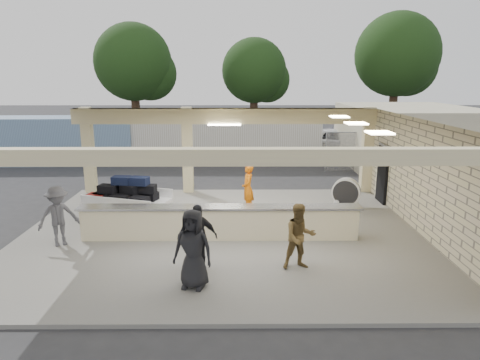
{
  "coord_description": "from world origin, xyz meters",
  "views": [
    {
      "loc": [
        0.5,
        -12.33,
        4.75
      ],
      "look_at": [
        0.59,
        1.0,
        1.49
      ],
      "focal_mm": 32.0,
      "sensor_mm": 36.0,
      "label": 1
    }
  ],
  "objects_px": {
    "luggage_cart": "(126,197)",
    "container_blue": "(46,140)",
    "baggage_handler": "(248,189)",
    "passenger_d": "(193,249)",
    "container_white": "(204,137)",
    "passenger_a": "(300,237)",
    "drum_fan": "(346,192)",
    "car_white_a": "(338,143)",
    "baggage_counter": "(220,222)",
    "car_dark": "(350,140)",
    "car_white_b": "(453,143)",
    "passenger_c": "(58,216)",
    "passenger_b": "(197,237)"
  },
  "relations": [
    {
      "from": "luggage_cart",
      "to": "container_blue",
      "type": "distance_m",
      "value": 12.27
    },
    {
      "from": "baggage_handler",
      "to": "passenger_d",
      "type": "distance_m",
      "value": 5.58
    },
    {
      "from": "container_white",
      "to": "baggage_handler",
      "type": "bearing_deg",
      "value": -76.55
    },
    {
      "from": "passenger_a",
      "to": "container_white",
      "type": "height_order",
      "value": "container_white"
    },
    {
      "from": "baggage_handler",
      "to": "drum_fan",
      "type": "bearing_deg",
      "value": 93.65
    },
    {
      "from": "car_white_a",
      "to": "container_white",
      "type": "distance_m",
      "value": 8.25
    },
    {
      "from": "baggage_handler",
      "to": "passenger_d",
      "type": "height_order",
      "value": "passenger_d"
    },
    {
      "from": "baggage_counter",
      "to": "car_dark",
      "type": "relative_size",
      "value": 1.75
    },
    {
      "from": "luggage_cart",
      "to": "car_dark",
      "type": "height_order",
      "value": "luggage_cart"
    },
    {
      "from": "car_white_a",
      "to": "car_white_b",
      "type": "height_order",
      "value": "same"
    },
    {
      "from": "baggage_counter",
      "to": "container_blue",
      "type": "relative_size",
      "value": 0.84
    },
    {
      "from": "baggage_counter",
      "to": "car_dark",
      "type": "distance_m",
      "value": 16.97
    },
    {
      "from": "passenger_c",
      "to": "container_blue",
      "type": "relative_size",
      "value": 0.17
    },
    {
      "from": "luggage_cart",
      "to": "passenger_c",
      "type": "height_order",
      "value": "passenger_c"
    },
    {
      "from": "luggage_cart",
      "to": "passenger_a",
      "type": "relative_size",
      "value": 1.73
    },
    {
      "from": "baggage_handler",
      "to": "container_blue",
      "type": "distance_m",
      "value": 14.43
    },
    {
      "from": "container_white",
      "to": "car_white_a",
      "type": "bearing_deg",
      "value": 12.98
    },
    {
      "from": "passenger_c",
      "to": "car_dark",
      "type": "xyz_separation_m",
      "value": [
        12.18,
        15.62,
        -0.17
      ]
    },
    {
      "from": "drum_fan",
      "to": "passenger_c",
      "type": "bearing_deg",
      "value": -137.72
    },
    {
      "from": "car_dark",
      "to": "passenger_a",
      "type": "bearing_deg",
      "value": 169.96
    },
    {
      "from": "passenger_a",
      "to": "car_white_a",
      "type": "relative_size",
      "value": 0.3
    },
    {
      "from": "passenger_b",
      "to": "container_blue",
      "type": "height_order",
      "value": "container_blue"
    },
    {
      "from": "container_white",
      "to": "container_blue",
      "type": "xyz_separation_m",
      "value": [
        -8.72,
        -0.38,
        -0.12
      ]
    },
    {
      "from": "passenger_b",
      "to": "container_white",
      "type": "distance_m",
      "value": 14.26
    },
    {
      "from": "baggage_handler",
      "to": "car_white_b",
      "type": "bearing_deg",
      "value": 128.03
    },
    {
      "from": "car_white_b",
      "to": "container_blue",
      "type": "distance_m",
      "value": 23.72
    },
    {
      "from": "container_white",
      "to": "passenger_d",
      "type": "bearing_deg",
      "value": -86.21
    },
    {
      "from": "passenger_a",
      "to": "passenger_d",
      "type": "relative_size",
      "value": 0.91
    },
    {
      "from": "passenger_a",
      "to": "container_blue",
      "type": "height_order",
      "value": "container_blue"
    },
    {
      "from": "baggage_counter",
      "to": "car_dark",
      "type": "height_order",
      "value": "car_dark"
    },
    {
      "from": "baggage_handler",
      "to": "passenger_c",
      "type": "xyz_separation_m",
      "value": [
        -5.35,
        -2.94,
        -0.01
      ]
    },
    {
      "from": "luggage_cart",
      "to": "passenger_b",
      "type": "height_order",
      "value": "passenger_b"
    },
    {
      "from": "drum_fan",
      "to": "passenger_c",
      "type": "xyz_separation_m",
      "value": [
        -8.88,
        -3.37,
        0.26
      ]
    },
    {
      "from": "car_white_b",
      "to": "container_blue",
      "type": "bearing_deg",
      "value": 106.25
    },
    {
      "from": "baggage_handler",
      "to": "passenger_a",
      "type": "height_order",
      "value": "baggage_handler"
    },
    {
      "from": "baggage_counter",
      "to": "car_white_a",
      "type": "xyz_separation_m",
      "value": [
        6.64,
        13.97,
        0.2
      ]
    },
    {
      "from": "baggage_counter",
      "to": "luggage_cart",
      "type": "height_order",
      "value": "luggage_cart"
    },
    {
      "from": "car_dark",
      "to": "passenger_b",
      "type": "bearing_deg",
      "value": 162.8
    },
    {
      "from": "passenger_d",
      "to": "container_white",
      "type": "xyz_separation_m",
      "value": [
        -0.91,
        15.15,
        0.39
      ]
    },
    {
      "from": "drum_fan",
      "to": "car_dark",
      "type": "relative_size",
      "value": 0.24
    },
    {
      "from": "passenger_d",
      "to": "car_white_b",
      "type": "xyz_separation_m",
      "value": [
        14.02,
        16.58,
        -0.22
      ]
    },
    {
      "from": "container_white",
      "to": "passenger_b",
      "type": "bearing_deg",
      "value": -85.95
    },
    {
      "from": "passenger_a",
      "to": "passenger_d",
      "type": "bearing_deg",
      "value": -167.97
    },
    {
      "from": "car_white_a",
      "to": "container_blue",
      "type": "height_order",
      "value": "container_blue"
    },
    {
      "from": "baggage_counter",
      "to": "drum_fan",
      "type": "xyz_separation_m",
      "value": [
        4.4,
        2.87,
        0.11
      ]
    },
    {
      "from": "passenger_c",
      "to": "car_white_a",
      "type": "bearing_deg",
      "value": 19.1
    },
    {
      "from": "baggage_handler",
      "to": "passenger_d",
      "type": "relative_size",
      "value": 0.95
    },
    {
      "from": "passenger_c",
      "to": "car_white_b",
      "type": "xyz_separation_m",
      "value": [
        18.02,
        14.1,
        -0.16
      ]
    },
    {
      "from": "car_white_a",
      "to": "passenger_a",
      "type": "bearing_deg",
      "value": 177.87
    },
    {
      "from": "passenger_d",
      "to": "car_white_b",
      "type": "height_order",
      "value": "passenger_d"
    }
  ]
}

